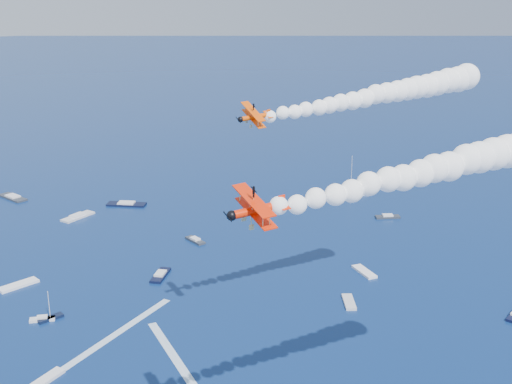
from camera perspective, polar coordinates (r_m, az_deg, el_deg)
biplane_lead at (r=121.17m, az=-0.10°, el=6.42°), size 7.21×8.82×7.06m
biplane_trail at (r=79.87m, az=0.15°, el=-1.52°), size 8.79×10.12×7.25m
smoke_trail_lead at (r=134.45m, az=10.14°, el=8.13°), size 52.71×12.07×9.51m
smoke_trail_trail at (r=93.14m, az=15.01°, el=1.95°), size 52.83×14.39×9.51m
spectator_boats at (r=205.06m, az=-12.58°, el=-5.64°), size 225.49×186.41×0.70m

